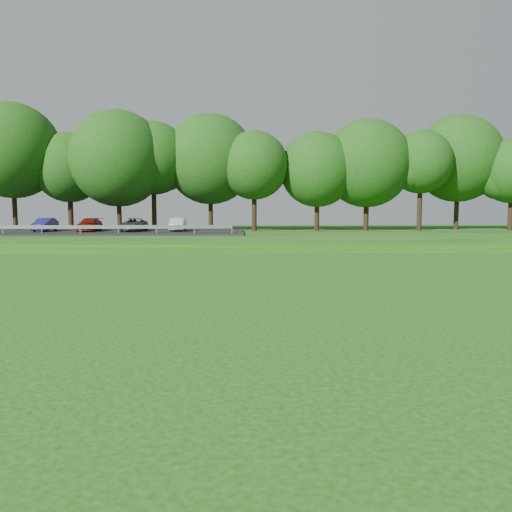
{
  "coord_description": "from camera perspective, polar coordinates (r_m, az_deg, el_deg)",
  "views": [
    {
      "loc": [
        -12.74,
        -13.09,
        2.98
      ],
      "look_at": [
        -12.02,
        3.99,
        1.3
      ],
      "focal_mm": 35.0,
      "sensor_mm": 36.0,
      "label": 1
    }
  ],
  "objects": [
    {
      "name": "walking_path",
      "position": [
        35.58,
        18.59,
        0.56
      ],
      "size": [
        130.0,
        1.6,
        0.04
      ],
      "primitive_type": "cube",
      "color": "gray",
      "rests_on": "ground"
    },
    {
      "name": "parking_lot",
      "position": [
        47.27,
        -16.14,
        3.01
      ],
      "size": [
        24.0,
        9.0,
        1.38
      ],
      "color": "black",
      "rests_on": "berm"
    },
    {
      "name": "treeline",
      "position": [
        52.9,
        11.76,
        11.06
      ],
      "size": [
        104.0,
        7.0,
        15.0
      ],
      "primitive_type": null,
      "color": "#183F0E",
      "rests_on": "berm"
    },
    {
      "name": "berm",
      "position": [
        48.85,
        12.72,
        2.34
      ],
      "size": [
        130.0,
        30.0,
        0.6
      ],
      "primitive_type": "cube",
      "color": "#11450D",
      "rests_on": "ground"
    }
  ]
}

